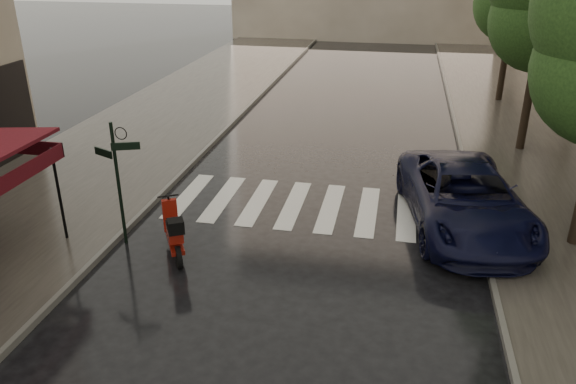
% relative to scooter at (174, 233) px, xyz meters
% --- Properties ---
extents(ground, '(120.00, 120.00, 0.00)m').
position_rel_scooter_xyz_m(ground, '(-0.22, -2.70, -0.58)').
color(ground, black).
rests_on(ground, ground).
extents(sidewalk_near, '(6.00, 60.00, 0.12)m').
position_rel_scooter_xyz_m(sidewalk_near, '(-4.72, 9.30, -0.52)').
color(sidewalk_near, '#38332D').
rests_on(sidewalk_near, ground).
extents(sidewalk_far, '(5.50, 60.00, 0.12)m').
position_rel_scooter_xyz_m(sidewalk_far, '(10.03, 9.30, -0.52)').
color(sidewalk_far, '#38332D').
rests_on(sidewalk_far, ground).
extents(curb_near, '(0.12, 60.00, 0.16)m').
position_rel_scooter_xyz_m(curb_near, '(-1.67, 9.30, -0.51)').
color(curb_near, '#595651').
rests_on(curb_near, ground).
extents(curb_far, '(0.12, 60.00, 0.16)m').
position_rel_scooter_xyz_m(curb_far, '(7.23, 9.30, -0.51)').
color(curb_far, '#595651').
rests_on(curb_far, ground).
extents(crosswalk, '(7.85, 3.20, 0.01)m').
position_rel_scooter_xyz_m(crosswalk, '(2.75, 3.30, -0.57)').
color(crosswalk, silver).
rests_on(crosswalk, ground).
extents(signpost, '(1.17, 0.29, 3.10)m').
position_rel_scooter_xyz_m(signpost, '(-1.42, 0.30, 1.25)').
color(signpost, black).
rests_on(signpost, ground).
extents(scooter, '(1.10, 1.71, 1.25)m').
position_rel_scooter_xyz_m(scooter, '(0.00, 0.00, 0.00)').
color(scooter, black).
rests_on(scooter, ground).
extents(parked_car, '(3.65, 6.25, 1.63)m').
position_rel_scooter_xyz_m(parked_car, '(6.78, 2.88, 0.24)').
color(parked_car, black).
rests_on(parked_car, ground).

